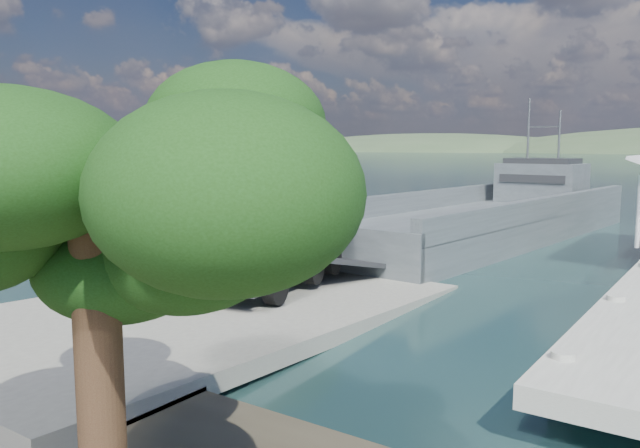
{
  "coord_description": "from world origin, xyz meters",
  "views": [
    {
      "loc": [
        14.39,
        -15.21,
        5.66
      ],
      "look_at": [
        -0.35,
        6.0,
        2.42
      ],
      "focal_mm": 35.0,
      "sensor_mm": 36.0,
      "label": 1
    }
  ],
  "objects_px": {
    "soldier": "(144,261)",
    "overhang_tree": "(98,206)",
    "landing_craft": "(481,226)",
    "military_truck": "(282,236)"
  },
  "relations": [
    {
      "from": "soldier",
      "to": "overhang_tree",
      "type": "bearing_deg",
      "value": -74.08
    },
    {
      "from": "soldier",
      "to": "landing_craft",
      "type": "bearing_deg",
      "value": 44.58
    },
    {
      "from": "landing_craft",
      "to": "overhang_tree",
      "type": "height_order",
      "value": "landing_craft"
    },
    {
      "from": "military_truck",
      "to": "overhang_tree",
      "type": "distance_m",
      "value": 15.79
    },
    {
      "from": "military_truck",
      "to": "soldier",
      "type": "relative_size",
      "value": 4.35
    },
    {
      "from": "soldier",
      "to": "overhang_tree",
      "type": "height_order",
      "value": "overhang_tree"
    },
    {
      "from": "military_truck",
      "to": "overhang_tree",
      "type": "xyz_separation_m",
      "value": [
        7.85,
        -13.44,
        2.62
      ]
    },
    {
      "from": "overhang_tree",
      "to": "military_truck",
      "type": "bearing_deg",
      "value": 120.29
    },
    {
      "from": "landing_craft",
      "to": "military_truck",
      "type": "bearing_deg",
      "value": -86.69
    },
    {
      "from": "landing_craft",
      "to": "military_truck",
      "type": "xyz_separation_m",
      "value": [
        -0.76,
        -18.67,
        1.53
      ]
    }
  ]
}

